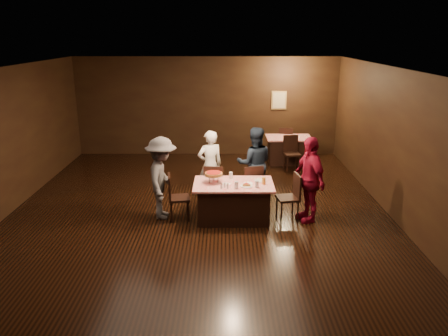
{
  "coord_description": "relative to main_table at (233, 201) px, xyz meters",
  "views": [
    {
      "loc": [
        0.54,
        -8.33,
        3.65
      ],
      "look_at": [
        0.53,
        0.24,
        1.0
      ],
      "focal_mm": 35.0,
      "sensor_mm": 36.0,
      "label": 1
    }
  ],
  "objects": [
    {
      "name": "main_table",
      "position": [
        0.0,
        0.0,
        0.0
      ],
      "size": [
        1.6,
        1.0,
        0.77
      ],
      "primitive_type": "cube",
      "color": "#B00B10",
      "rests_on": "ground"
    },
    {
      "name": "napkin_left",
      "position": [
        -0.15,
        -0.05,
        0.39
      ],
      "size": [
        0.21,
        0.21,
        0.01
      ],
      "primitive_type": "cube",
      "rotation": [
        0.0,
        0.0,
        -0.35
      ],
      "color": "white",
      "rests_on": "main_table"
    },
    {
      "name": "plate_with_slice",
      "position": [
        0.25,
        -0.18,
        0.41
      ],
      "size": [
        0.25,
        0.25,
        0.06
      ],
      "color": "white",
      "rests_on": "main_table"
    },
    {
      "name": "chair_back_far",
      "position": [
        1.69,
        4.69,
        0.09
      ],
      "size": [
        0.5,
        0.5,
        0.95
      ],
      "primitive_type": "cube",
      "rotation": [
        0.0,
        0.0,
        2.94
      ],
      "color": "black",
      "rests_on": "ground"
    },
    {
      "name": "chair_end_left",
      "position": [
        -1.1,
        -0.0,
        0.09
      ],
      "size": [
        0.48,
        0.48,
        0.95
      ],
      "primitive_type": "cube",
      "rotation": [
        0.0,
        0.0,
        1.72
      ],
      "color": "black",
      "rests_on": "ground"
    },
    {
      "name": "diner_white_jacket",
      "position": [
        -0.51,
        1.16,
        0.41
      ],
      "size": [
        0.68,
        0.57,
        1.6
      ],
      "primitive_type": "imported",
      "rotation": [
        0.0,
        0.0,
        3.52
      ],
      "color": "white",
      "rests_on": "ground"
    },
    {
      "name": "plate_empty",
      "position": [
        0.55,
        0.15,
        0.39
      ],
      "size": [
        0.25,
        0.25,
        0.01
      ],
      "primitive_type": "cylinder",
      "color": "white",
      "rests_on": "main_table"
    },
    {
      "name": "condiments",
      "position": [
        -0.18,
        -0.28,
        0.43
      ],
      "size": [
        0.17,
        0.1,
        0.09
      ],
      "color": "silver",
      "rests_on": "main_table"
    },
    {
      "name": "glass_front_left",
      "position": [
        0.05,
        -0.3,
        0.46
      ],
      "size": [
        0.08,
        0.08,
        0.14
      ],
      "primitive_type": "cylinder",
      "color": "silver",
      "rests_on": "main_table"
    },
    {
      "name": "napkin_center",
      "position": [
        0.3,
        0.0,
        0.39
      ],
      "size": [
        0.19,
        0.19,
        0.01
      ],
      "primitive_type": "cube",
      "rotation": [
        0.0,
        0.0,
        0.21
      ],
      "color": "white",
      "rests_on": "main_table"
    },
    {
      "name": "glass_front_right",
      "position": [
        0.45,
        -0.25,
        0.46
      ],
      "size": [
        0.08,
        0.08,
        0.14
      ],
      "primitive_type": "cylinder",
      "color": "silver",
      "rests_on": "main_table"
    },
    {
      "name": "chair_far_right",
      "position": [
        0.4,
        0.75,
        0.09
      ],
      "size": [
        0.51,
        0.51,
        0.95
      ],
      "primitive_type": "cube",
      "rotation": [
        0.0,
        0.0,
        3.38
      ],
      "color": "black",
      "rests_on": "ground"
    },
    {
      "name": "chair_back_near",
      "position": [
        1.69,
        3.39,
        0.09
      ],
      "size": [
        0.48,
        0.48,
        0.95
      ],
      "primitive_type": "cube",
      "rotation": [
        0.0,
        0.0,
        0.14
      ],
      "color": "black",
      "rests_on": "ground"
    },
    {
      "name": "diner_navy_hoodie",
      "position": [
        0.5,
        1.18,
        0.45
      ],
      "size": [
        0.82,
        0.64,
        1.67
      ],
      "primitive_type": "imported",
      "rotation": [
        0.0,
        0.0,
        3.15
      ],
      "color": "#172132",
      "rests_on": "ground"
    },
    {
      "name": "chair_far_left",
      "position": [
        -0.4,
        0.75,
        0.09
      ],
      "size": [
        0.46,
        0.46,
        0.95
      ],
      "primitive_type": "cube",
      "rotation": [
        0.0,
        0.0,
        3.03
      ],
      "color": "black",
      "rests_on": "ground"
    },
    {
      "name": "diner_grey_knit",
      "position": [
        -1.45,
        0.09,
        0.46
      ],
      "size": [
        0.63,
        1.1,
        1.7
      ],
      "primitive_type": "imported",
      "rotation": [
        0.0,
        0.0,
        1.57
      ],
      "color": "#505055",
      "rests_on": "ground"
    },
    {
      "name": "glass_amber",
      "position": [
        0.6,
        -0.05,
        0.46
      ],
      "size": [
        0.08,
        0.08,
        0.14
      ],
      "primitive_type": "cylinder",
      "color": "#BF7F26",
      "rests_on": "main_table"
    },
    {
      "name": "chair_end_right",
      "position": [
        1.1,
        0.0,
        0.09
      ],
      "size": [
        0.48,
        0.48,
        0.95
      ],
      "primitive_type": "cube",
      "rotation": [
        0.0,
        0.0,
        -1.41
      ],
      "color": "black",
      "rests_on": "ground"
    },
    {
      "name": "room",
      "position": [
        -0.72,
        0.07,
        1.75
      ],
      "size": [
        10.0,
        10.04,
        3.02
      ],
      "color": "black",
      "rests_on": "ground"
    },
    {
      "name": "glass_back",
      "position": [
        -0.05,
        0.3,
        0.46
      ],
      "size": [
        0.08,
        0.08,
        0.14
      ],
      "primitive_type": "cylinder",
      "color": "silver",
      "rests_on": "main_table"
    },
    {
      "name": "pizza_stand",
      "position": [
        -0.4,
        0.05,
        0.57
      ],
      "size": [
        0.38,
        0.38,
        0.22
      ],
      "color": "black",
      "rests_on": "main_table"
    },
    {
      "name": "back_table",
      "position": [
        1.69,
        4.09,
        0.0
      ],
      "size": [
        1.3,
        0.9,
        0.77
      ],
      "primitive_type": "cube",
      "color": "#B20B15",
      "rests_on": "ground"
    },
    {
      "name": "diner_red_shirt",
      "position": [
        1.51,
        -0.04,
        0.49
      ],
      "size": [
        0.73,
        1.1,
        1.74
      ],
      "primitive_type": "imported",
      "rotation": [
        0.0,
        0.0,
        -1.25
      ],
      "color": "maroon",
      "rests_on": "ground"
    }
  ]
}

